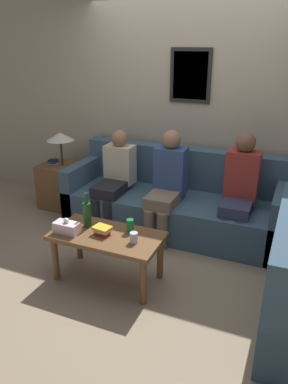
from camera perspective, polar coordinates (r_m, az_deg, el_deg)
The scene contains 13 objects.
ground_plane at distance 4.09m, azimuth 1.99°, elevation -8.36°, with size 16.00×16.00×0.00m, color gray.
wall_back at distance 4.56m, azimuth 7.00°, elevation 12.25°, with size 9.00×0.08×2.60m.
couch_main at distance 4.41m, azimuth 4.64°, elevation -1.60°, with size 2.48×0.91×0.89m.
coffee_table at distance 3.41m, azimuth -5.63°, elevation -7.48°, with size 1.00×0.52×0.47m.
side_table_with_lamp at distance 5.05m, azimuth -12.59°, elevation 1.63°, with size 0.46×0.46×1.01m.
wine_bottle at distance 3.48m, azimuth -8.68°, elevation -3.31°, with size 0.08×0.08×0.33m.
drinking_glass at distance 3.21m, azimuth -1.56°, elevation -6.96°, with size 0.07×0.07×0.09m.
book_stack at distance 3.36m, azimuth -6.36°, elevation -5.77°, with size 0.17×0.14×0.07m.
soda_can at distance 3.37m, azimuth -2.12°, elevation -5.16°, with size 0.07×0.07×0.12m.
tissue_box at distance 3.43m, azimuth -11.68°, elevation -5.30°, with size 0.23×0.12×0.15m.
person_left at distance 4.41m, azimuth -4.42°, elevation 2.49°, with size 0.34×0.64×1.11m.
person_middle at distance 4.10m, azimuth 3.53°, elevation 1.58°, with size 0.34×0.61×1.18m.
person_right at distance 4.00m, azimuth 14.38°, elevation 0.62°, with size 0.34×0.57×1.21m.
Camera 1 is at (1.26, -3.29, 2.07)m, focal length 35.00 mm.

